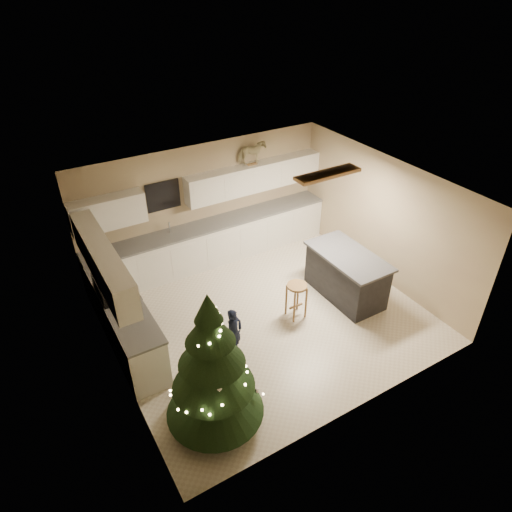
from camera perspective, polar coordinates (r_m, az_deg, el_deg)
name	(u,v)px	position (r m, az deg, el deg)	size (l,w,h in m)	color
ground_plane	(265,315)	(8.72, 1.19, -7.42)	(5.50, 5.50, 0.00)	beige
room_shell	(268,236)	(7.71, 1.48, 2.56)	(5.52, 5.02, 2.61)	tan
cabinetry	(183,255)	(9.14, -9.11, 0.17)	(5.50, 3.20, 2.00)	silver
island	(346,275)	(9.11, 11.20, -2.34)	(0.90, 1.70, 0.95)	black
bar_stool	(297,293)	(8.42, 5.10, -4.59)	(0.37, 0.37, 0.71)	brown
christmas_tree	(213,374)	(6.41, -5.42, -14.45)	(1.46, 1.41, 2.33)	#3F2816
toddler	(234,333)	(7.70, -2.74, -9.54)	(0.33, 0.22, 0.92)	black
rocking_horse	(252,153)	(9.78, -0.52, 12.78)	(0.60, 0.32, 0.51)	brown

